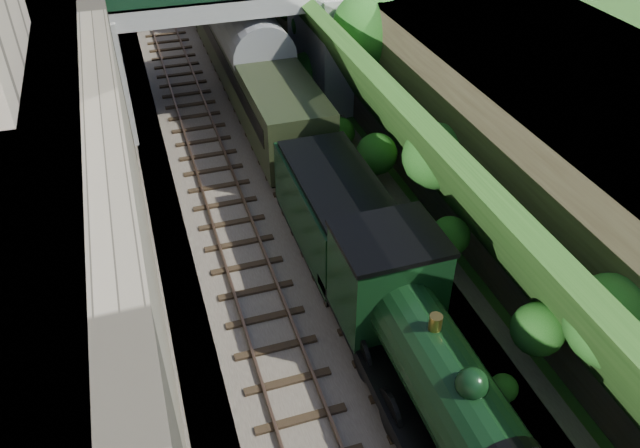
# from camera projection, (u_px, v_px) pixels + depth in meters

# --- Properties ---
(trackbed) EXTENTS (10.00, 90.00, 0.20)m
(trackbed) POSITION_uv_depth(u_px,v_px,m) (248.00, 139.00, 28.74)
(trackbed) COLOR #473F38
(trackbed) RESTS_ON ground
(retaining_wall) EXTENTS (1.00, 90.00, 7.00)m
(retaining_wall) POSITION_uv_depth(u_px,v_px,m) (109.00, 86.00, 25.34)
(retaining_wall) COLOR #756B56
(retaining_wall) RESTS_ON ground
(street_plateau_left) EXTENTS (6.00, 90.00, 7.00)m
(street_plateau_left) POSITION_uv_depth(u_px,v_px,m) (17.00, 98.00, 24.48)
(street_plateau_left) COLOR #262628
(street_plateau_left) RESTS_ON ground
(street_plateau_right) EXTENTS (8.00, 90.00, 6.25)m
(street_plateau_right) POSITION_uv_depth(u_px,v_px,m) (441.00, 52.00, 29.26)
(street_plateau_right) COLOR #262628
(street_plateau_right) RESTS_ON ground
(embankment_slope) EXTENTS (4.49, 90.00, 6.59)m
(embankment_slope) POSITION_uv_depth(u_px,v_px,m) (369.00, 89.00, 26.76)
(embankment_slope) COLOR #1E4714
(embankment_slope) RESTS_ON ground
(track_left) EXTENTS (2.50, 90.00, 0.20)m
(track_left) POSITION_uv_depth(u_px,v_px,m) (204.00, 143.00, 28.16)
(track_left) COLOR black
(track_left) RESTS_ON trackbed
(track_right) EXTENTS (2.50, 90.00, 0.20)m
(track_right) POSITION_uv_depth(u_px,v_px,m) (273.00, 133.00, 28.94)
(track_right) COLOR black
(track_right) RESTS_ON trackbed
(road_bridge) EXTENTS (16.00, 6.40, 7.25)m
(road_bridge) POSITION_uv_depth(u_px,v_px,m) (243.00, 23.00, 29.62)
(road_bridge) COLOR gray
(road_bridge) RESTS_ON ground
(tree) EXTENTS (3.60, 3.80, 6.60)m
(tree) POSITION_uv_depth(u_px,v_px,m) (374.00, 30.00, 27.24)
(tree) COLOR black
(tree) RESTS_ON ground
(locomotive) EXTENTS (3.10, 10.22, 3.83)m
(locomotive) POSITION_uv_depth(u_px,v_px,m) (431.00, 372.00, 15.63)
(locomotive) COLOR black
(locomotive) RESTS_ON trackbed
(tender) EXTENTS (2.70, 6.00, 3.05)m
(tender) POSITION_uv_depth(u_px,v_px,m) (335.00, 216.00, 21.39)
(tender) COLOR black
(tender) RESTS_ON trackbed
(coach_front) EXTENTS (2.90, 18.00, 3.70)m
(coach_front) POSITION_uv_depth(u_px,v_px,m) (252.00, 65.00, 30.71)
(coach_front) COLOR black
(coach_front) RESTS_ON trackbed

